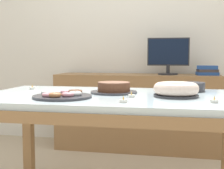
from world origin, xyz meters
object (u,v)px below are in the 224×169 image
object	(u,v)px
computer_monitor	(168,56)
cake_golden_bundt	(176,90)
cake_chocolate_round	(114,88)
plate_stack	(189,87)
tealight_near_front	(214,101)
tealight_left_edge	(123,101)
tealight_centre	(131,96)
tealight_right_edge	(32,88)
book_stack	(207,71)
pastry_platter	(62,95)

from	to	relation	value
computer_monitor	cake_golden_bundt	bearing A→B (deg)	-87.01
computer_monitor	cake_chocolate_round	bearing A→B (deg)	-103.71
plate_stack	tealight_near_front	distance (m)	0.54
tealight_left_edge	plate_stack	bearing A→B (deg)	60.00
cake_golden_bundt	tealight_centre	xyz separation A→B (m)	(-0.25, -0.08, -0.03)
cake_golden_bundt	tealight_near_front	bearing A→B (deg)	-48.70
cake_chocolate_round	plate_stack	size ratio (longest dim) A/B	1.43
cake_golden_bundt	tealight_right_edge	xyz separation A→B (m)	(-1.01, 0.21, -0.03)
cake_chocolate_round	tealight_right_edge	world-z (taller)	cake_chocolate_round
cake_golden_bundt	tealight_right_edge	distance (m)	1.03
book_stack	tealight_centre	distance (m)	1.59
pastry_platter	tealight_right_edge	bearing A→B (deg)	133.65
computer_monitor	tealight_left_edge	size ratio (longest dim) A/B	10.60
computer_monitor	tealight_near_front	xyz separation A→B (m)	(0.26, -1.61, -0.23)
pastry_platter	tealight_centre	xyz separation A→B (m)	(0.39, 0.09, -0.00)
book_stack	plate_stack	distance (m)	1.10
tealight_centre	tealight_left_edge	bearing A→B (deg)	-93.33
cake_chocolate_round	tealight_right_edge	bearing A→B (deg)	169.97
cake_golden_bundt	plate_stack	distance (m)	0.33
cake_chocolate_round	tealight_right_edge	xyz separation A→B (m)	(-0.62, 0.11, -0.02)
tealight_near_front	tealight_centre	size ratio (longest dim) A/B	1.00
computer_monitor	plate_stack	xyz separation A→B (m)	(0.16, -1.08, -0.21)
cake_chocolate_round	tealight_left_edge	xyz separation A→B (m)	(0.12, -0.40, -0.02)
book_stack	cake_golden_bundt	bearing A→B (deg)	-102.77
tealight_left_edge	tealight_right_edge	size ratio (longest dim) A/B	1.00
book_stack	cake_chocolate_round	distance (m)	1.48
cake_chocolate_round	tealight_left_edge	size ratio (longest dim) A/B	7.53
book_stack	tealight_near_front	distance (m)	1.62
book_stack	tealight_centre	world-z (taller)	book_stack
tealight_left_edge	tealight_right_edge	world-z (taller)	same
cake_chocolate_round	tealight_near_front	size ratio (longest dim) A/B	7.53
book_stack	computer_monitor	bearing A→B (deg)	-179.80
plate_stack	pastry_platter	bearing A→B (deg)	-145.92
cake_golden_bundt	pastry_platter	world-z (taller)	cake_golden_bundt
pastry_platter	computer_monitor	bearing A→B (deg)	70.18
tealight_near_front	tealight_centre	xyz separation A→B (m)	(-0.44, 0.13, 0.00)
book_stack	cake_chocolate_round	world-z (taller)	book_stack
pastry_platter	tealight_centre	bearing A→B (deg)	13.46
cake_chocolate_round	plate_stack	bearing A→B (deg)	24.27
book_stack	pastry_platter	xyz separation A→B (m)	(-0.96, -1.57, -0.08)
cake_chocolate_round	pastry_platter	size ratio (longest dim) A/B	0.89
pastry_platter	plate_stack	xyz separation A→B (m)	(0.73, 0.50, 0.02)
cake_golden_bundt	tealight_centre	bearing A→B (deg)	-161.70
computer_monitor	tealight_centre	world-z (taller)	computer_monitor
plate_stack	tealight_right_edge	bearing A→B (deg)	-174.47
book_stack	tealight_right_edge	bearing A→B (deg)	-138.21
cake_golden_bundt	pastry_platter	distance (m)	0.66
book_stack	pastry_platter	world-z (taller)	book_stack
tealight_left_edge	tealight_near_front	size ratio (longest dim) A/B	1.00
computer_monitor	tealight_centre	distance (m)	1.51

